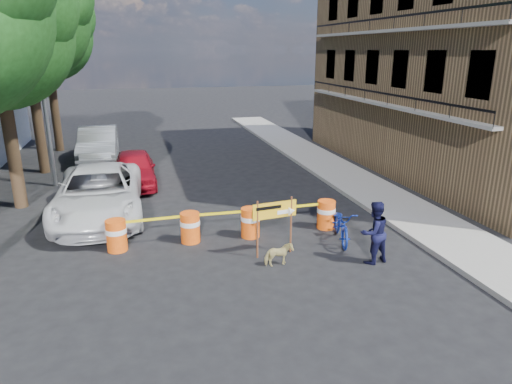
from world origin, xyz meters
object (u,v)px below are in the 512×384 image
pedestrian (374,232)px  sedan_red (134,168)px  barrel_mid_left (190,227)px  bicycle (342,210)px  barrel_mid_right (250,222)px  barrel_far_right (326,214)px  suv_white (99,193)px  barrel_far_left (116,235)px  dog (279,255)px  detour_sign (280,214)px  sedan_silver (98,144)px

pedestrian → sedan_red: bearing=-68.6°
barrel_mid_left → bicycle: 4.46m
barrel_mid_right → barrel_far_right: 2.48m
suv_white → barrel_far_left: bearing=-77.5°
dog → sedan_red: bearing=16.7°
barrel_mid_right → bicycle: bicycle is taller
barrel_far_left → barrel_far_right: (6.34, 0.06, 0.00)m
barrel_mid_right → barrel_far_right: (2.48, 0.07, 0.00)m
pedestrian → dog: pedestrian is taller
barrel_mid_right → suv_white: suv_white is taller
barrel_mid_right → dog: (0.23, -2.08, -0.16)m
barrel_far_left → detour_sign: size_ratio=0.55×
detour_sign → sedan_silver: 14.08m
barrel_mid_left → sedan_silver: 11.94m
barrel_far_right → dog: bearing=-136.3°
barrel_mid_left → bicycle: (4.30, -1.08, 0.49)m
pedestrian → suv_white: 9.02m
bicycle → suv_white: (-6.96, 3.97, -0.13)m
pedestrian → barrel_mid_left: bearing=-41.9°
barrel_far_left → sedan_red: size_ratio=0.21×
suv_white → barrel_mid_left: bearing=-46.3°
barrel_mid_left → pedestrian: bearing=-30.0°
barrel_mid_left → barrel_far_right: size_ratio=1.00×
sedan_red → dog: bearing=-68.0°
dog → sedan_silver: 14.63m
detour_sign → barrel_far_right: bearing=29.4°
barrel_far_left → suv_white: (-0.60, 2.96, 0.36)m
dog → barrel_mid_left: bearing=37.8°
detour_sign → sedan_red: 8.85m
sedan_silver → sedan_red: bearing=-71.3°
bicycle → sedan_silver: bearing=135.5°
barrel_mid_right → bicycle: bearing=-21.9°
detour_sign → barrel_mid_left: bearing=140.0°
barrel_mid_right → detour_sign: 1.64m
barrel_mid_left → sedan_red: size_ratio=0.21×
sedan_red → sedan_silver: size_ratio=0.82×
dog → sedan_red: sedan_red is taller
pedestrian → sedan_silver: pedestrian is taller
dog → barrel_far_left: bearing=57.6°
barrel_far_left → barrel_mid_left: 2.07m
detour_sign → bicycle: bicycle is taller
pedestrian → dog: size_ratio=2.32×
barrel_far_left → pedestrian: pedestrian is taller
sedan_red → barrel_mid_right: bearing=-63.6°
pedestrian → sedan_red: pedestrian is taller
suv_white → sedan_red: (1.17, 3.63, -0.12)m
barrel_far_left → sedan_red: 6.62m
barrel_far_left → barrel_mid_right: bearing=-0.1°
barrel_far_right → detour_sign: 2.60m
barrel_far_left → barrel_far_right: 6.34m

